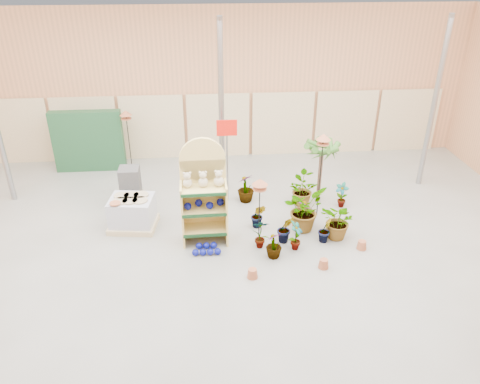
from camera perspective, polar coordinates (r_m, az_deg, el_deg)
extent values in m
cube|color=slate|center=(9.80, -1.03, -9.62)|extent=(15.00, 12.00, 0.10)
cube|color=white|center=(7.90, -1.33, 17.92)|extent=(15.00, 12.00, 0.10)
cube|color=tan|center=(14.30, -2.79, 12.97)|extent=(15.00, 0.10, 4.50)
cylinder|color=gray|center=(13.27, 22.55, 9.71)|extent=(0.14, 0.14, 4.50)
cylinder|color=gray|center=(11.86, -2.28, 9.83)|extent=(0.14, 0.14, 4.50)
cube|color=tan|center=(15.56, -25.48, 6.68)|extent=(1.90, 0.06, 2.00)
cube|color=tan|center=(14.96, -18.27, 7.25)|extent=(1.90, 0.06, 2.00)
cube|color=tan|center=(14.62, -10.58, 7.73)|extent=(1.90, 0.06, 2.00)
cube|color=tan|center=(14.55, -2.66, 8.08)|extent=(1.90, 0.06, 2.00)
cube|color=tan|center=(14.75, 5.21, 8.27)|extent=(1.90, 0.06, 2.00)
cube|color=tan|center=(15.21, 12.74, 8.31)|extent=(1.90, 0.06, 2.00)
cube|color=tan|center=(15.92, 19.70, 8.23)|extent=(1.90, 0.06, 2.00)
cube|color=#D1B766|center=(10.40, -4.42, -0.79)|extent=(1.00, 0.11, 1.88)
cylinder|color=#D1B766|center=(9.98, -4.62, 3.96)|extent=(1.00, 0.11, 1.00)
cube|color=#D1B766|center=(10.46, -4.28, -4.48)|extent=(0.97, 0.58, 0.04)
cube|color=#0F3819|center=(10.23, -4.25, -5.30)|extent=(0.95, 0.05, 0.07)
cube|color=#D1B766|center=(10.20, -4.37, -2.11)|extent=(0.97, 0.58, 0.04)
cube|color=#0F3819|center=(9.96, -4.35, -2.90)|extent=(0.95, 0.05, 0.07)
cube|color=#D1B766|center=(9.96, -4.48, 0.38)|extent=(0.97, 0.58, 0.04)
cube|color=#0F3819|center=(9.72, -4.45, -0.37)|extent=(0.95, 0.05, 0.07)
cube|color=#D1B766|center=(10.27, -7.01, -2.75)|extent=(0.06, 0.56, 1.44)
cube|color=#D1B766|center=(10.27, -1.69, -2.54)|extent=(0.06, 0.56, 1.44)
sphere|color=beige|center=(9.98, -6.42, 1.09)|extent=(0.20, 0.20, 0.20)
sphere|color=beige|center=(9.90, -6.47, 1.95)|extent=(0.16, 0.16, 0.16)
sphere|color=beige|center=(9.97, -4.51, 1.19)|extent=(0.21, 0.21, 0.21)
sphere|color=beige|center=(9.89, -4.54, 2.08)|extent=(0.16, 0.16, 0.16)
sphere|color=beige|center=(9.97, -2.60, 1.30)|extent=(0.22, 0.22, 0.22)
sphere|color=beige|center=(9.89, -2.62, 2.21)|extent=(0.16, 0.16, 0.16)
sphere|color=navy|center=(10.14, -6.40, -1.74)|extent=(0.17, 0.17, 0.17)
sphere|color=navy|center=(10.25, -5.07, -1.33)|extent=(0.17, 0.17, 0.17)
sphere|color=navy|center=(10.13, -3.73, -1.64)|extent=(0.17, 0.17, 0.17)
sphere|color=navy|center=(10.25, -2.42, -1.22)|extent=(0.17, 0.17, 0.17)
sphere|color=navy|center=(10.16, -5.46, -7.37)|extent=(0.15, 0.15, 0.15)
sphere|color=navy|center=(10.35, -5.01, -6.59)|extent=(0.15, 0.15, 0.15)
sphere|color=navy|center=(10.16, -4.55, -7.33)|extent=(0.15, 0.15, 0.15)
sphere|color=navy|center=(10.35, -4.12, -6.55)|extent=(0.15, 0.15, 0.15)
sphere|color=navy|center=(10.16, -3.64, -7.30)|extent=(0.15, 0.15, 0.15)
sphere|color=navy|center=(10.35, -3.23, -6.52)|extent=(0.15, 0.15, 0.15)
sphere|color=navy|center=(10.16, -2.73, -7.26)|extent=(0.15, 0.15, 0.15)
cube|color=tan|center=(11.38, -12.81, -3.85)|extent=(1.17, 1.02, 0.13)
cube|color=#ACB3C5|center=(11.19, -13.01, -2.20)|extent=(1.07, 0.92, 0.62)
cylinder|color=tan|center=(10.95, -14.42, -1.10)|extent=(0.36, 0.36, 0.04)
cylinder|color=tan|center=(10.91, -13.27, -1.05)|extent=(0.36, 0.36, 0.04)
cylinder|color=tan|center=(10.88, -12.12, -1.01)|extent=(0.36, 0.36, 0.04)
cylinder|color=tan|center=(11.18, -14.23, -0.44)|extent=(0.36, 0.36, 0.04)
cylinder|color=tan|center=(11.15, -13.11, -0.39)|extent=(0.36, 0.36, 0.04)
cylinder|color=tan|center=(11.11, -11.98, -0.35)|extent=(0.36, 0.36, 0.04)
cube|color=#363636|center=(12.31, -13.06, -0.32)|extent=(0.50, 0.50, 0.50)
cube|color=#363636|center=(12.09, -13.31, 1.77)|extent=(0.50, 0.50, 0.50)
cube|color=#1B4728|center=(14.29, -18.00, 5.91)|extent=(2.00, 0.30, 1.80)
cylinder|color=gray|center=(11.81, -1.58, 3.78)|extent=(0.05, 0.05, 2.20)
cube|color=red|center=(11.43, -1.62, 7.82)|extent=(0.50, 0.03, 0.40)
cylinder|color=black|center=(10.19, 2.35, -3.04)|extent=(0.02, 0.02, 1.37)
cylinder|color=#A45938|center=(9.85, 2.43, 0.38)|extent=(0.30, 0.30, 0.02)
cone|color=#A45938|center=(9.78, 2.45, 1.27)|extent=(0.34, 0.34, 0.14)
cylinder|color=black|center=(11.30, 9.69, 1.35)|extent=(0.02, 0.02, 1.89)
cylinder|color=#A45938|center=(10.92, 10.08, 5.80)|extent=(0.30, 0.30, 0.02)
cone|color=#A45938|center=(10.86, 10.15, 6.64)|extent=(0.34, 0.34, 0.14)
cylinder|color=black|center=(13.85, -13.32, 5.49)|extent=(0.02, 0.02, 1.64)
cylinder|color=#A45938|center=(13.57, -13.69, 8.68)|extent=(0.30, 0.30, 0.02)
cone|color=#A45938|center=(13.52, -13.77, 9.36)|extent=(0.34, 0.34, 0.14)
cylinder|color=brown|center=(12.09, 9.69, 1.85)|extent=(0.10, 0.10, 1.39)
imported|color=#346621|center=(10.23, 2.52, -5.04)|extent=(0.39, 0.28, 0.72)
imported|color=#346621|center=(10.46, 5.56, -4.49)|extent=(0.37, 0.30, 0.67)
imported|color=#346621|center=(10.90, 7.78, -2.08)|extent=(1.23, 1.24, 1.04)
imported|color=#346621|center=(10.96, 7.72, -2.74)|extent=(0.58, 0.58, 0.76)
imported|color=#346621|center=(12.08, 12.27, -0.36)|extent=(0.42, 0.40, 0.66)
imported|color=#346621|center=(10.96, 2.24, -2.88)|extent=(0.41, 0.37, 0.63)
imported|color=#346621|center=(11.98, 7.42, 0.31)|extent=(0.91, 0.96, 0.84)
imported|color=#346621|center=(9.97, 4.15, -6.45)|extent=(0.48, 0.48, 0.61)
imported|color=#346621|center=(10.22, 6.83, -5.32)|extent=(0.40, 0.45, 0.71)
imported|color=#346621|center=(10.63, 10.32, -4.56)|extent=(0.42, 0.41, 0.59)
imported|color=#346621|center=(10.72, 12.02, -3.53)|extent=(1.02, 1.04, 0.88)
imported|color=#346621|center=(12.05, 0.71, 0.50)|extent=(0.60, 0.60, 0.76)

